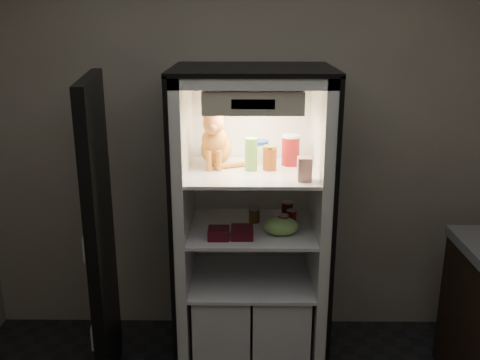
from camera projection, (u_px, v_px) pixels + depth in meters
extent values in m
plane|color=beige|center=(251.00, 141.00, 3.52)|extent=(3.60, 0.00, 3.60)
cube|color=white|center=(251.00, 209.00, 3.52)|extent=(0.85, 0.06, 1.85)
cube|color=white|center=(186.00, 227.00, 3.22)|extent=(0.06, 0.70, 1.85)
cube|color=white|center=(317.00, 227.00, 3.21)|extent=(0.06, 0.70, 1.85)
cube|color=white|center=(253.00, 77.00, 2.95)|extent=(0.85, 0.70, 0.06)
cube|color=white|center=(251.00, 355.00, 3.48)|extent=(0.85, 0.70, 0.06)
cube|color=black|center=(179.00, 227.00, 3.22)|extent=(0.02, 0.72, 1.87)
cube|color=black|center=(324.00, 227.00, 3.21)|extent=(0.02, 0.72, 1.87)
cube|color=black|center=(253.00, 69.00, 2.94)|extent=(0.90, 0.72, 0.02)
cube|color=white|center=(252.00, 172.00, 3.08)|extent=(0.73, 0.62, 0.02)
cube|color=white|center=(252.00, 228.00, 3.19)|extent=(0.73, 0.62, 0.02)
cube|color=white|center=(223.00, 314.00, 3.36)|extent=(0.34, 0.58, 0.48)
cube|color=white|center=(279.00, 314.00, 3.36)|extent=(0.34, 0.58, 0.48)
cube|color=white|center=(251.00, 278.00, 3.28)|extent=(0.73, 0.62, 0.02)
cube|color=beige|center=(253.00, 102.00, 2.75)|extent=(0.52, 0.18, 0.12)
cube|color=black|center=(253.00, 104.00, 2.67)|extent=(0.22, 0.01, 0.05)
cube|color=black|center=(102.00, 244.00, 2.99)|extent=(0.20, 0.87, 1.85)
cube|color=white|center=(103.00, 308.00, 3.04)|extent=(0.16, 0.64, 0.12)
cube|color=white|center=(96.00, 227.00, 2.89)|extent=(0.16, 0.64, 0.12)
ellipsoid|color=orange|center=(216.00, 149.00, 3.19)|extent=(0.19, 0.23, 0.19)
ellipsoid|color=orange|center=(215.00, 141.00, 3.08)|extent=(0.15, 0.14, 0.16)
sphere|color=orange|center=(213.00, 124.00, 2.99)|extent=(0.12, 0.12, 0.12)
sphere|color=orange|center=(213.00, 128.00, 2.95)|extent=(0.05, 0.05, 0.05)
cone|color=orange|center=(207.00, 113.00, 2.98)|extent=(0.05, 0.05, 0.05)
cone|color=orange|center=(220.00, 113.00, 2.98)|extent=(0.05, 0.05, 0.05)
cylinder|color=orange|center=(209.00, 161.00, 3.06)|extent=(0.03, 0.03, 0.12)
cylinder|color=orange|center=(219.00, 161.00, 3.05)|extent=(0.03, 0.03, 0.12)
cylinder|color=orange|center=(232.00, 165.00, 3.13)|extent=(0.21, 0.11, 0.03)
cylinder|color=green|center=(251.00, 156.00, 3.06)|extent=(0.07, 0.07, 0.17)
cylinder|color=green|center=(251.00, 139.00, 3.03)|extent=(0.07, 0.07, 0.02)
cylinder|color=white|center=(260.00, 154.00, 3.20)|extent=(0.10, 0.10, 0.12)
cylinder|color=#1938B4|center=(260.00, 142.00, 3.18)|extent=(0.10, 0.10, 0.02)
cylinder|color=maroon|center=(270.00, 159.00, 3.07)|extent=(0.08, 0.08, 0.13)
cylinder|color=gold|center=(270.00, 147.00, 3.05)|extent=(0.08, 0.08, 0.01)
cylinder|color=#A81816|center=(290.00, 151.00, 3.17)|extent=(0.11, 0.11, 0.17)
cylinder|color=white|center=(291.00, 136.00, 3.14)|extent=(0.11, 0.11, 0.01)
cube|color=white|center=(304.00, 169.00, 2.87)|extent=(0.08, 0.08, 0.13)
cylinder|color=black|center=(287.00, 212.00, 3.25)|extent=(0.07, 0.07, 0.12)
cylinder|color=#B2B2B2|center=(287.00, 202.00, 3.23)|extent=(0.07, 0.07, 0.00)
cylinder|color=black|center=(291.00, 219.00, 3.16)|extent=(0.06, 0.06, 0.11)
cylinder|color=#B2B2B2|center=(292.00, 210.00, 3.14)|extent=(0.06, 0.06, 0.00)
cylinder|color=black|center=(283.00, 225.00, 3.07)|extent=(0.06, 0.06, 0.11)
cylinder|color=#B2B2B2|center=(283.00, 215.00, 3.05)|extent=(0.06, 0.06, 0.00)
cylinder|color=brown|center=(254.00, 216.00, 3.25)|extent=(0.07, 0.07, 0.08)
cylinder|color=#B2B2B2|center=(254.00, 209.00, 3.23)|extent=(0.07, 0.07, 0.01)
ellipsoid|color=#73A84E|center=(281.00, 226.00, 3.06)|extent=(0.20, 0.15, 0.10)
cube|color=#4D0C1C|center=(219.00, 233.00, 3.01)|extent=(0.12, 0.12, 0.06)
cube|color=#4D0C1C|center=(242.00, 232.00, 3.02)|extent=(0.12, 0.12, 0.06)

